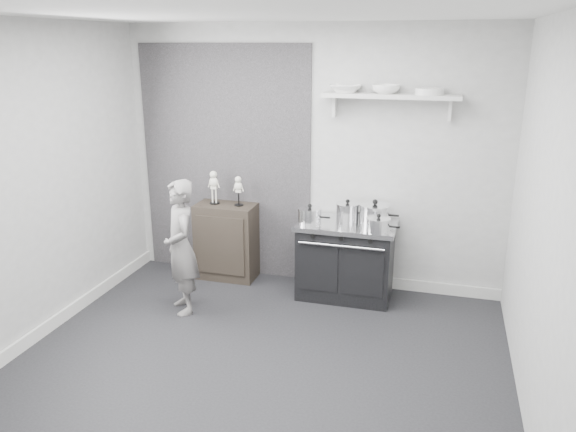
% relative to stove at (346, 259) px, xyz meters
% --- Properties ---
extents(ground, '(4.00, 4.00, 0.00)m').
position_rel_stove_xyz_m(ground, '(-0.45, -1.48, -0.40)').
color(ground, black).
rests_on(ground, ground).
extents(room_shell, '(4.02, 3.62, 2.71)m').
position_rel_stove_xyz_m(room_shell, '(-0.54, -1.33, 1.24)').
color(room_shell, '#A3A3A1').
rests_on(room_shell, ground).
extents(wall_shelf, '(1.30, 0.26, 0.24)m').
position_rel_stove_xyz_m(wall_shelf, '(0.35, 0.20, 1.61)').
color(wall_shelf, silver).
rests_on(wall_shelf, room_shell).
extents(stove, '(0.98, 0.61, 0.79)m').
position_rel_stove_xyz_m(stove, '(0.00, 0.00, 0.00)').
color(stove, black).
rests_on(stove, ground).
extents(side_cabinet, '(0.64, 0.38, 0.84)m').
position_rel_stove_xyz_m(side_cabinet, '(-1.34, 0.13, 0.02)').
color(side_cabinet, black).
rests_on(side_cabinet, ground).
extents(child, '(0.54, 0.57, 1.30)m').
position_rel_stove_xyz_m(child, '(-1.45, -0.75, 0.26)').
color(child, slate).
rests_on(child, ground).
extents(pot_front_left, '(0.33, 0.24, 0.20)m').
position_rel_stove_xyz_m(pot_front_left, '(-0.36, -0.10, 0.47)').
color(pot_front_left, silver).
rests_on(pot_front_left, stove).
extents(pot_back_left, '(0.33, 0.24, 0.21)m').
position_rel_stove_xyz_m(pot_back_left, '(-0.02, 0.12, 0.48)').
color(pot_back_left, silver).
rests_on(pot_back_left, stove).
extents(pot_back_right, '(0.40, 0.31, 0.23)m').
position_rel_stove_xyz_m(pot_back_right, '(0.26, 0.11, 0.48)').
color(pot_back_right, silver).
rests_on(pot_back_right, stove).
extents(pot_front_right, '(0.32, 0.23, 0.18)m').
position_rel_stove_xyz_m(pot_front_right, '(0.33, -0.19, 0.46)').
color(pot_front_right, silver).
rests_on(pot_front_right, stove).
extents(skeleton_full, '(0.12, 0.07, 0.42)m').
position_rel_stove_xyz_m(skeleton_full, '(-1.47, 0.13, 0.65)').
color(skeleton_full, silver).
rests_on(skeleton_full, side_cabinet).
extents(skeleton_torso, '(0.10, 0.07, 0.37)m').
position_rel_stove_xyz_m(skeleton_torso, '(-1.19, 0.13, 0.62)').
color(skeleton_torso, silver).
rests_on(skeleton_torso, side_cabinet).
extents(bowl_large, '(0.31, 0.31, 0.08)m').
position_rel_stove_xyz_m(bowl_large, '(-0.09, 0.19, 1.68)').
color(bowl_large, white).
rests_on(bowl_large, wall_shelf).
extents(bowl_small, '(0.27, 0.27, 0.08)m').
position_rel_stove_xyz_m(bowl_small, '(0.30, 0.19, 1.69)').
color(bowl_small, white).
rests_on(bowl_small, wall_shelf).
extents(plate_stack, '(0.27, 0.27, 0.06)m').
position_rel_stove_xyz_m(plate_stack, '(0.70, 0.19, 1.67)').
color(plate_stack, silver).
rests_on(plate_stack, wall_shelf).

